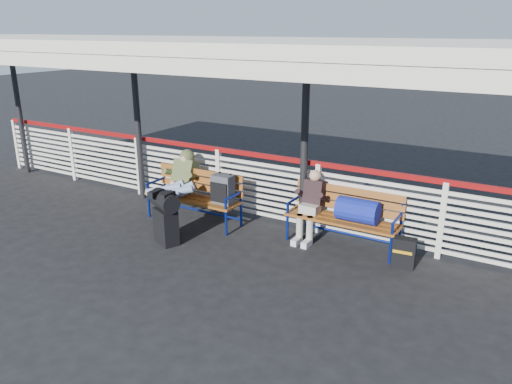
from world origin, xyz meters
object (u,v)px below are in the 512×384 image
Objects in this scene: luggage_stack at (165,215)px; companion_person at (310,205)px; bench_left at (205,191)px; traveler_man at (175,186)px; bench_right at (352,211)px; suitcase_side at (404,253)px.

luggage_stack is 0.76× the size of companion_person.
luggage_stack is 2.33m from companion_person.
bench_left is 1.10× the size of traveler_man.
bench_left is at bearing 41.56° from traveler_man.
companion_person reaches higher than bench_right.
bench_right is 4.00× the size of suitcase_side.
companion_person reaches higher than luggage_stack.
bench_left is (0.04, 1.03, 0.13)m from luggage_stack.
luggage_stack reaches higher than suitcase_side.
bench_left is 3.49m from suitcase_side.
traveler_man reaches higher than bench_right.
bench_left is 4.00× the size of suitcase_side.
companion_person reaches higher than bench_left.
suitcase_side is at bearing -8.27° from companion_person.
traveler_man reaches higher than luggage_stack.
companion_person is (1.87, 0.30, -0.01)m from bench_left.
companion_person reaches higher than suitcase_side.
traveler_man is at bearing -179.44° from suitcase_side.
suitcase_side is at bearing 1.13° from bench_left.
luggage_stack is at bearing -168.17° from suitcase_side.
suitcase_side is (3.51, 1.10, -0.25)m from luggage_stack.
traveler_man is at bearing -138.44° from bench_left.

